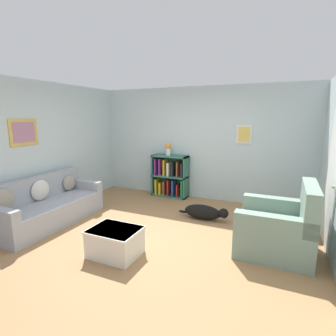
% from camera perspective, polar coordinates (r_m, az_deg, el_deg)
% --- Properties ---
extents(ground_plane, '(14.00, 14.00, 0.00)m').
position_cam_1_polar(ground_plane, '(4.52, -2.14, -14.08)').
color(ground_plane, '#997047').
extents(wall_back, '(5.60, 0.13, 2.60)m').
position_cam_1_polar(wall_back, '(6.22, 7.04, 5.29)').
color(wall_back, silver).
rests_on(wall_back, ground_plane).
extents(wall_left, '(0.13, 5.00, 2.60)m').
position_cam_1_polar(wall_left, '(5.74, -25.80, 3.78)').
color(wall_left, silver).
rests_on(wall_left, ground_plane).
extents(couch, '(0.80, 2.02, 0.84)m').
position_cam_1_polar(couch, '(5.32, -24.82, -7.63)').
color(couch, '#9399A3').
rests_on(couch, ground_plane).
extents(bookshelf, '(0.87, 0.34, 1.01)m').
position_cam_1_polar(bookshelf, '(6.38, 0.50, -1.96)').
color(bookshelf, '#2D6B56').
rests_on(bookshelf, ground_plane).
extents(recliner_chair, '(1.01, 1.01, 1.03)m').
position_cam_1_polar(recliner_chair, '(4.17, 23.07, -11.97)').
color(recliner_chair, gray).
rests_on(recliner_chair, ground_plane).
extents(coffee_table, '(0.69, 0.55, 0.39)m').
position_cam_1_polar(coffee_table, '(3.89, -11.44, -15.35)').
color(coffee_table, silver).
rests_on(coffee_table, ground_plane).
extents(dog, '(1.00, 0.25, 0.28)m').
position_cam_1_polar(dog, '(5.09, 7.94, -9.49)').
color(dog, black).
rests_on(dog, ground_plane).
extents(vase, '(0.14, 0.14, 0.29)m').
position_cam_1_polar(vase, '(6.26, 0.04, 4.28)').
color(vase, silver).
rests_on(vase, bookshelf).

